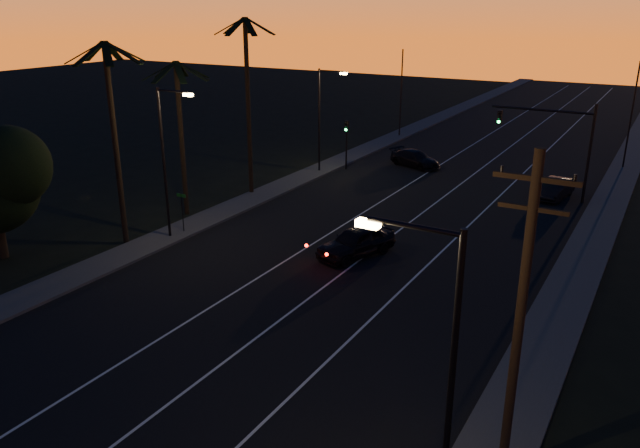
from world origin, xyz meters
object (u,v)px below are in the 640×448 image
Objects in this scene: cross_car at (415,159)px; right_car at (556,188)px; utility_pole at (520,315)px; lead_car at (356,242)px; signal_mast at (556,133)px.

right_car is at bearing -16.13° from cross_car.
utility_pole is at bearing -64.19° from cross_car.
lead_car reaches higher than right_car.
lead_car is at bearing -77.10° from cross_car.
cross_car is (-4.73, 20.66, -0.14)m from lead_car.
utility_pole is 30.33m from signal_mast.
cross_car is at bearing 115.81° from utility_pole.
right_car is (0.46, 0.21, -4.06)m from signal_mast.
utility_pole is at bearing -82.44° from right_car.
signal_mast reaches higher than lead_car.
signal_mast is 1.24× the size of lead_car.
right_car reaches higher than cross_car.
utility_pole is 18.06m from lead_car.
signal_mast is 13.10m from cross_car.
cross_car is (-11.87, 3.77, -4.08)m from signal_mast.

